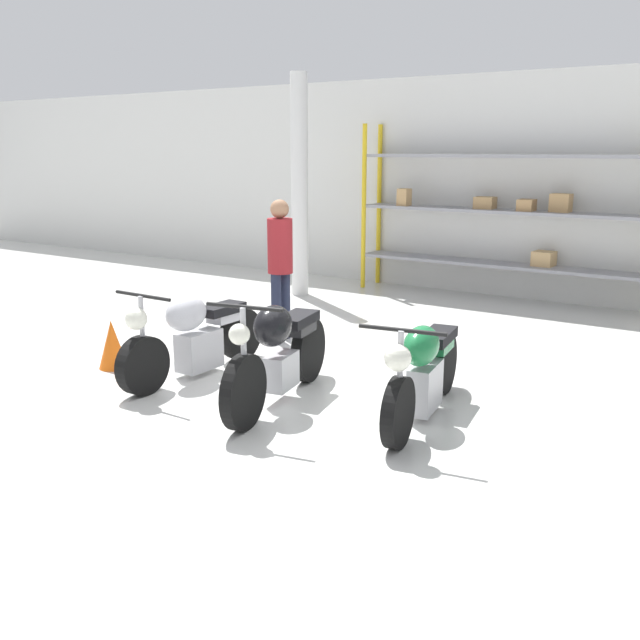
{
  "coord_description": "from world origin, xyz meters",
  "views": [
    {
      "loc": [
        3.88,
        -5.52,
        2.4
      ],
      "look_at": [
        0.0,
        0.4,
        0.7
      ],
      "focal_mm": 40.0,
      "sensor_mm": 36.0,
      "label": 1
    }
  ],
  "objects_px": {
    "motorcycle_black": "(279,351)",
    "person_browsing": "(280,258)",
    "shelving_rack": "(505,212)",
    "motorcycle_green": "(424,369)",
    "motorcycle_silver": "(194,336)",
    "traffic_cone": "(112,344)"
  },
  "relations": [
    {
      "from": "shelving_rack",
      "to": "person_browsing",
      "type": "distance_m",
      "value": 4.27
    },
    {
      "from": "motorcycle_black",
      "to": "traffic_cone",
      "type": "relative_size",
      "value": 3.83
    },
    {
      "from": "person_browsing",
      "to": "motorcycle_silver",
      "type": "bearing_deg",
      "value": 98.08
    },
    {
      "from": "traffic_cone",
      "to": "shelving_rack",
      "type": "bearing_deg",
      "value": 68.6
    },
    {
      "from": "motorcycle_black",
      "to": "motorcycle_green",
      "type": "bearing_deg",
      "value": 95.86
    },
    {
      "from": "traffic_cone",
      "to": "motorcycle_green",
      "type": "bearing_deg",
      "value": 8.25
    },
    {
      "from": "motorcycle_silver",
      "to": "person_browsing",
      "type": "bearing_deg",
      "value": -175.1
    },
    {
      "from": "motorcycle_green",
      "to": "motorcycle_silver",
      "type": "bearing_deg",
      "value": -94.48
    },
    {
      "from": "motorcycle_black",
      "to": "motorcycle_green",
      "type": "distance_m",
      "value": 1.39
    },
    {
      "from": "shelving_rack",
      "to": "motorcycle_black",
      "type": "relative_size",
      "value": 2.31
    },
    {
      "from": "shelving_rack",
      "to": "motorcycle_green",
      "type": "bearing_deg",
      "value": -77.59
    },
    {
      "from": "motorcycle_green",
      "to": "traffic_cone",
      "type": "distance_m",
      "value": 3.61
    },
    {
      "from": "person_browsing",
      "to": "traffic_cone",
      "type": "height_order",
      "value": "person_browsing"
    },
    {
      "from": "shelving_rack",
      "to": "motorcycle_green",
      "type": "distance_m",
      "value": 5.71
    },
    {
      "from": "motorcycle_silver",
      "to": "person_browsing",
      "type": "distance_m",
      "value": 1.86
    },
    {
      "from": "motorcycle_green",
      "to": "person_browsing",
      "type": "bearing_deg",
      "value": -128.46
    },
    {
      "from": "motorcycle_black",
      "to": "person_browsing",
      "type": "relative_size",
      "value": 1.17
    },
    {
      "from": "person_browsing",
      "to": "traffic_cone",
      "type": "distance_m",
      "value": 2.35
    },
    {
      "from": "shelving_rack",
      "to": "person_browsing",
      "type": "height_order",
      "value": "shelving_rack"
    },
    {
      "from": "shelving_rack",
      "to": "motorcycle_black",
      "type": "height_order",
      "value": "shelving_rack"
    },
    {
      "from": "shelving_rack",
      "to": "traffic_cone",
      "type": "xyz_separation_m",
      "value": [
        -2.36,
        -6.02,
        -1.15
      ]
    },
    {
      "from": "motorcycle_silver",
      "to": "traffic_cone",
      "type": "relative_size",
      "value": 3.84
    }
  ]
}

